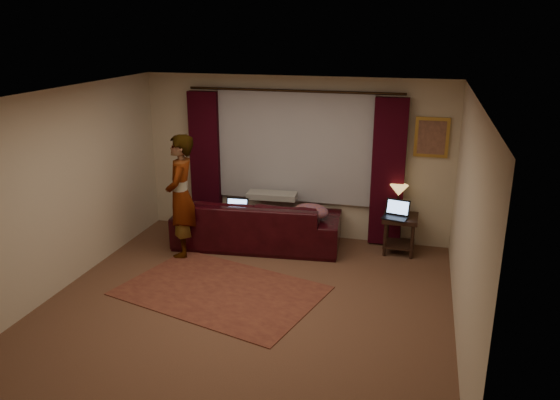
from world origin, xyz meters
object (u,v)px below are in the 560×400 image
Objects in this scene: end_table at (399,234)px; tiffany_lamp at (398,199)px; laptop_table at (395,210)px; person at (181,196)px; sofa at (258,214)px; laptop_sofa at (235,209)px.

tiffany_lamp is at bearing 113.74° from end_table.
person is at bearing -153.20° from laptop_table.
tiffany_lamp is (2.12, 0.40, 0.30)m from sofa.
tiffany_lamp is 0.24× the size of person.
end_table is 0.46m from laptop_table.
laptop_sofa is 0.96× the size of laptop_table.
end_table is at bearing 94.37° from person.
laptop_table is (2.10, 0.13, 0.21)m from sofa.
end_table is (2.48, 0.46, -0.35)m from laptop_sofa.
tiffany_lamp reaches higher than end_table.
person reaches higher than tiffany_lamp.
sofa is 4.33× the size of end_table.
sofa is 2.21m from end_table.
person is (-0.98, -0.64, 0.41)m from sofa.
laptop_table is at bearing -94.46° from tiffany_lamp.
laptop_sofa is at bearing -159.52° from laptop_table.
end_table is 1.35× the size of tiffany_lamp.
sofa reaches higher than laptop_table.
sofa is at bearing 29.70° from laptop_sofa.
end_table is at bearing -178.33° from sofa.
end_table is 0.32× the size of person.
tiffany_lamp is 3.28m from person.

